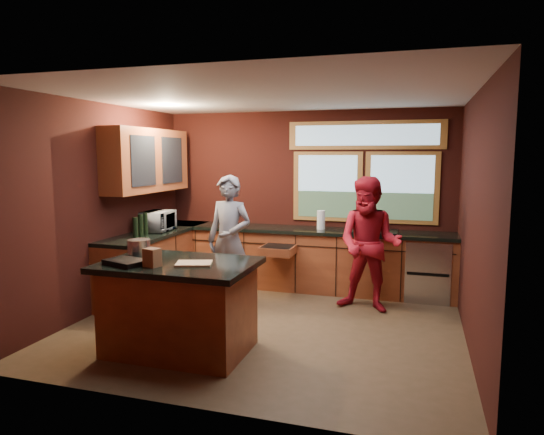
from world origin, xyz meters
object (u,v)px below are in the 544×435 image
at_px(person_red, 370,244).
at_px(stock_pot, 139,248).
at_px(island, 179,306).
at_px(person_grey, 229,240).
at_px(cutting_board, 194,263).

xyz_separation_m(person_red, stock_pot, (-2.29, -1.77, 0.16)).
relative_size(island, stock_pot, 6.46).
xyz_separation_m(person_grey, person_red, (1.84, 0.27, -0.00)).
height_order(cutting_board, stock_pot, stock_pot).
xyz_separation_m(island, person_grey, (-0.10, 1.65, 0.40)).
bearing_deg(person_red, cutting_board, -118.72).
xyz_separation_m(island, person_red, (1.74, 1.92, 0.40)).
bearing_deg(island, person_grey, 93.59).
xyz_separation_m(island, stock_pot, (-0.55, 0.15, 0.56)).
xyz_separation_m(cutting_board, stock_pot, (-0.75, 0.20, 0.08)).
bearing_deg(island, stock_pot, 164.74).
bearing_deg(cutting_board, island, 165.96).
distance_m(island, cutting_board, 0.52).
distance_m(island, person_grey, 1.70).
bearing_deg(stock_pot, cutting_board, -14.93).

